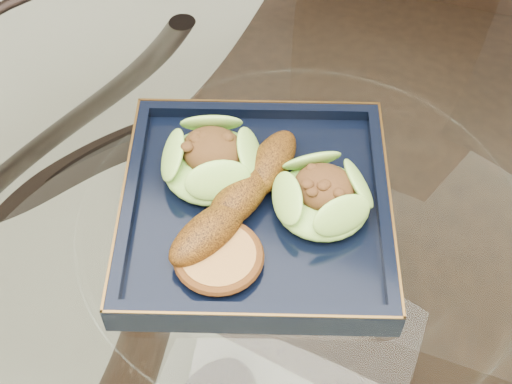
% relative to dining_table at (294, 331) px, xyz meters
% --- Properties ---
extents(dining_table, '(1.13, 1.13, 0.77)m').
position_rel_dining_table_xyz_m(dining_table, '(0.00, 0.00, 0.00)').
color(dining_table, white).
rests_on(dining_table, ground).
extents(dining_chair, '(0.46, 0.46, 0.96)m').
position_rel_dining_table_xyz_m(dining_chair, '(-0.01, 0.42, -0.06)').
color(dining_chair, '#321C10').
rests_on(dining_chair, ground).
extents(navy_plate, '(0.35, 0.35, 0.02)m').
position_rel_dining_table_xyz_m(navy_plate, '(-0.06, 0.02, 0.17)').
color(navy_plate, black).
rests_on(navy_plate, dining_table).
extents(lettuce_wrap_left, '(0.11, 0.11, 0.04)m').
position_rel_dining_table_xyz_m(lettuce_wrap_left, '(-0.12, 0.04, 0.20)').
color(lettuce_wrap_left, '#5A922A').
rests_on(lettuce_wrap_left, navy_plate).
extents(lettuce_wrap_right, '(0.12, 0.12, 0.03)m').
position_rel_dining_table_xyz_m(lettuce_wrap_right, '(0.00, 0.05, 0.20)').
color(lettuce_wrap_right, '#689E2E').
rests_on(lettuce_wrap_right, navy_plate).
extents(roasted_plantain, '(0.08, 0.20, 0.04)m').
position_rel_dining_table_xyz_m(roasted_plantain, '(-0.07, 0.01, 0.20)').
color(roasted_plantain, '#65370A').
rests_on(roasted_plantain, navy_plate).
extents(crumb_patty, '(0.10, 0.10, 0.01)m').
position_rel_dining_table_xyz_m(crumb_patty, '(-0.06, -0.05, 0.19)').
color(crumb_patty, '#A36D36').
rests_on(crumb_patty, navy_plate).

